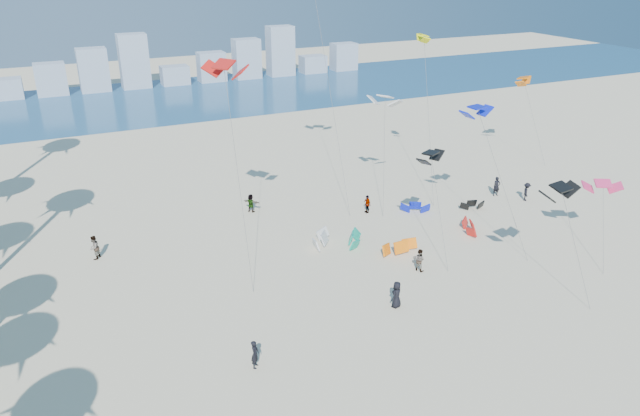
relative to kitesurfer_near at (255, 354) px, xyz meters
name	(u,v)px	position (x,y,z in m)	size (l,w,h in m)	color
ocean	(139,102)	(4.58, 64.24, -0.80)	(220.00, 220.00, 0.00)	navy
kitesurfer_near	(255,354)	(0.00, 0.00, 0.00)	(0.59, 0.38, 1.61)	black
kitesurfer_mid	(419,260)	(13.57, 5.06, 0.00)	(0.78, 0.60, 1.60)	gray
kitesurfers_far	(346,219)	(12.11, 13.18, 0.03)	(36.46, 18.74, 1.76)	black
grounded_kites	(398,231)	(15.07, 10.21, -0.38)	(16.90, 7.80, 0.95)	#0C9B7B
flying_kites	(425,88)	(18.02, 12.17, 9.95)	(36.18, 25.71, 18.55)	black
distant_skyline	(118,69)	(3.40, 74.24, 2.28)	(85.00, 3.00, 8.40)	#9EADBF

